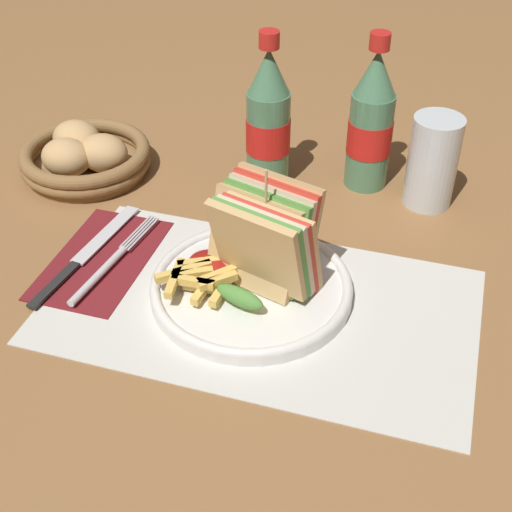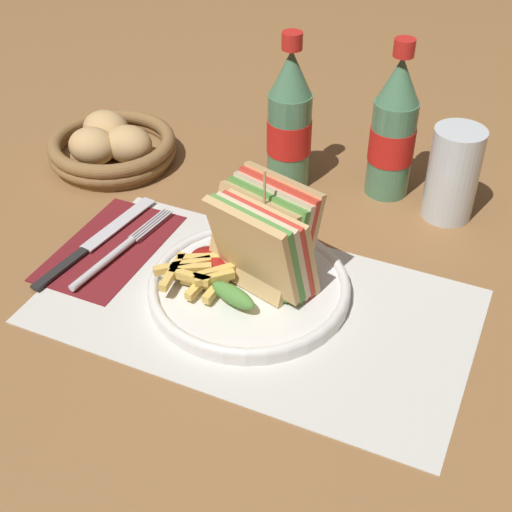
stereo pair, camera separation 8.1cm
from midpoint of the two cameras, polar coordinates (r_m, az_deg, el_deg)
The scene contains 13 objects.
ground_plane at distance 0.81m, azimuth -3.41°, elevation -3.54°, with size 4.00×4.00×0.00m, color olive.
placemat at distance 0.80m, azimuth -2.55°, elevation -4.12°, with size 0.48×0.27×0.00m.
plate_main at distance 0.81m, azimuth -3.26°, elevation -2.61°, with size 0.23×0.23×0.02m.
club_sandwich at distance 0.78m, azimuth -2.25°, elevation 1.07°, with size 0.13×0.13×0.15m.
fries_pile at distance 0.79m, azimuth -7.31°, elevation -1.89°, with size 0.09×0.08×0.02m.
ketchup_blob at distance 0.82m, azimuth -6.48°, elevation -0.63°, with size 0.05×0.04×0.02m.
napkin at distance 0.89m, azimuth -14.81°, elevation -0.30°, with size 0.11×0.19×0.00m.
fork at distance 0.87m, azimuth -14.44°, elevation -0.87°, with size 0.03×0.18×0.01m.
knife at distance 0.90m, azimuth -16.03°, elevation 0.02°, with size 0.04×0.22×0.00m.
coke_bottle_near at distance 0.97m, azimuth -1.44°, elevation 10.63°, with size 0.06×0.06×0.22m.
coke_bottle_far at distance 0.97m, azimuth 6.81°, elevation 10.43°, with size 0.06×0.06×0.22m.
glass_near at distance 0.95m, azimuth 11.61°, elevation 7.33°, with size 0.07×0.07×0.12m.
bread_basket at distance 1.06m, azimuth -15.70°, elevation 7.64°, with size 0.18×0.18×0.06m.
Camera 1 is at (0.19, -0.58, 0.54)m, focal length 50.00 mm.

